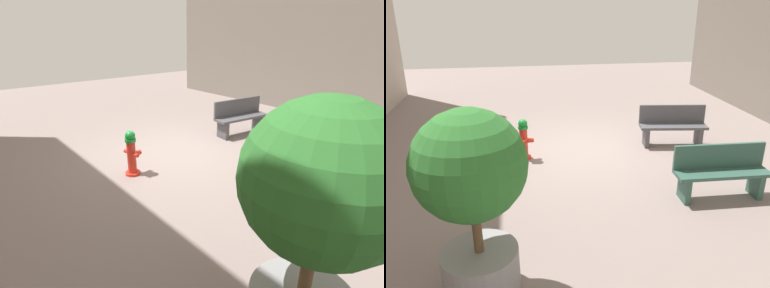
{
  "view_description": "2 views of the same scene",
  "coord_description": "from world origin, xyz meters",
  "views": [
    {
      "loc": [
        4.03,
        5.18,
        2.68
      ],
      "look_at": [
        0.69,
        1.27,
        0.73
      ],
      "focal_mm": 28.16,
      "sensor_mm": 36.0,
      "label": 1
    },
    {
      "loc": [
        1.5,
        8.18,
        3.35
      ],
      "look_at": [
        0.45,
        1.71,
        0.81
      ],
      "focal_mm": 35.74,
      "sensor_mm": 36.0,
      "label": 2
    }
  ],
  "objects": [
    {
      "name": "fire_hydrant",
      "position": [
        1.42,
        0.32,
        0.45
      ],
      "size": [
        0.37,
        0.4,
        0.91
      ],
      "color": "red",
      "rests_on": "ground_plane"
    },
    {
      "name": "planter_tree",
      "position": [
        2.05,
        4.31,
        1.4
      ],
      "size": [
        1.26,
        1.26,
        2.29
      ],
      "color": "gray",
      "rests_on": "ground_plane"
    },
    {
      "name": "bench_far",
      "position": [
        -1.94,
        2.59,
        0.49
      ],
      "size": [
        1.67,
        0.5,
        0.95
      ],
      "color": "#33594C",
      "rests_on": "ground_plane"
    },
    {
      "name": "bench_near",
      "position": [
        -2.1,
        0.02,
        0.49
      ],
      "size": [
        1.61,
        0.66,
        0.95
      ],
      "color": "#4C4C51",
      "rests_on": "ground_plane"
    },
    {
      "name": "ground_plane",
      "position": [
        0.0,
        0.0,
        0.0
      ],
      "size": [
        23.4,
        23.4,
        0.0
      ],
      "primitive_type": "plane",
      "color": "gray"
    }
  ]
}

